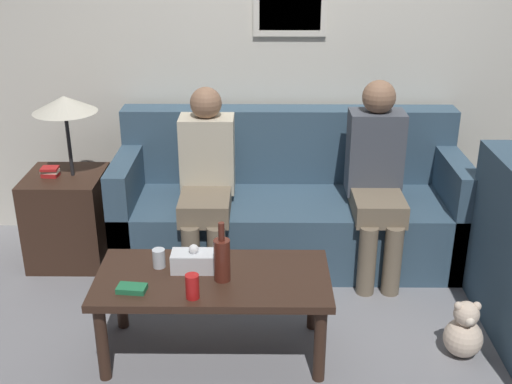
# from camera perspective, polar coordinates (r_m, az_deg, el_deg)

# --- Properties ---
(ground_plane) EXTENTS (16.00, 16.00, 0.00)m
(ground_plane) POSITION_cam_1_polar(r_m,az_deg,el_deg) (4.01, 3.09, -8.66)
(ground_plane) COLOR gray
(wall_back) EXTENTS (9.00, 0.08, 2.60)m
(wall_back) POSITION_cam_1_polar(r_m,az_deg,el_deg) (4.41, 2.96, 12.50)
(wall_back) COLOR silver
(wall_back) RESTS_ON ground_plane
(couch_main) EXTENTS (2.23, 0.81, 0.95)m
(couch_main) POSITION_cam_1_polar(r_m,az_deg,el_deg) (4.29, 2.91, -1.43)
(couch_main) COLOR #385166
(couch_main) RESTS_ON ground_plane
(coffee_table) EXTENTS (1.18, 0.56, 0.46)m
(coffee_table) POSITION_cam_1_polar(r_m,az_deg,el_deg) (3.29, -3.83, -8.38)
(coffee_table) COLOR #382319
(coffee_table) RESTS_ON ground_plane
(side_table_with_lamp) EXTENTS (0.50, 0.49, 1.12)m
(side_table_with_lamp) POSITION_cam_1_polar(r_m,az_deg,el_deg) (4.36, -16.35, -1.29)
(side_table_with_lamp) COLOR #382319
(side_table_with_lamp) RESTS_ON ground_plane
(wine_bottle) EXTENTS (0.08, 0.08, 0.31)m
(wine_bottle) POSITION_cam_1_polar(r_m,az_deg,el_deg) (3.16, -3.04, -5.93)
(wine_bottle) COLOR #562319
(wine_bottle) RESTS_ON coffee_table
(drinking_glass) EXTENTS (0.07, 0.07, 0.10)m
(drinking_glass) POSITION_cam_1_polar(r_m,az_deg,el_deg) (3.34, -8.63, -5.84)
(drinking_glass) COLOR silver
(drinking_glass) RESTS_ON coffee_table
(book_stack) EXTENTS (0.15, 0.10, 0.03)m
(book_stack) POSITION_cam_1_polar(r_m,az_deg,el_deg) (3.17, -10.98, -8.43)
(book_stack) COLOR #237547
(book_stack) RESTS_ON coffee_table
(soda_can) EXTENTS (0.07, 0.07, 0.12)m
(soda_can) POSITION_cam_1_polar(r_m,az_deg,el_deg) (3.06, -5.68, -8.35)
(soda_can) COLOR red
(soda_can) RESTS_ON coffee_table
(tissue_box) EXTENTS (0.23, 0.12, 0.14)m
(tissue_box) POSITION_cam_1_polar(r_m,az_deg,el_deg) (3.29, -5.52, -6.11)
(tissue_box) COLOR silver
(tissue_box) RESTS_ON coffee_table
(person_left) EXTENTS (0.34, 0.62, 1.17)m
(person_left) POSITION_cam_1_polar(r_m,az_deg,el_deg) (4.00, -4.44, 1.38)
(person_left) COLOR #756651
(person_left) RESTS_ON ground_plane
(person_right) EXTENTS (0.34, 0.59, 1.22)m
(person_right) POSITION_cam_1_polar(r_m,az_deg,el_deg) (4.03, 10.66, 1.65)
(person_right) COLOR #756651
(person_right) RESTS_ON ground_plane
(teddy_bear) EXTENTS (0.20, 0.20, 0.32)m
(teddy_bear) POSITION_cam_1_polar(r_m,az_deg,el_deg) (3.56, 17.99, -11.76)
(teddy_bear) COLOR beige
(teddy_bear) RESTS_ON ground_plane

